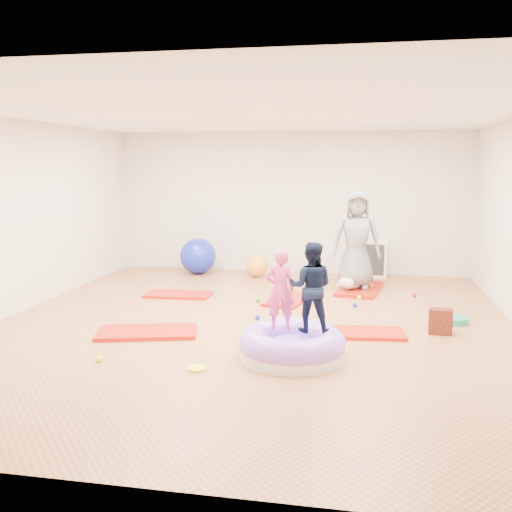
# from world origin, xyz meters

# --- Properties ---
(room) EXTENTS (7.01, 8.01, 2.81)m
(room) POSITION_xyz_m (0.00, 0.00, 1.40)
(room) COLOR #A27D47
(room) RESTS_ON ground
(gym_mat_front_left) EXTENTS (1.37, 0.93, 0.05)m
(gym_mat_front_left) POSITION_xyz_m (-1.24, -0.66, 0.03)
(gym_mat_front_left) COLOR #B80100
(gym_mat_front_left) RESTS_ON ground
(gym_mat_mid_left) EXTENTS (1.09, 0.58, 0.04)m
(gym_mat_mid_left) POSITION_xyz_m (-1.53, 1.48, 0.02)
(gym_mat_mid_left) COLOR #B80100
(gym_mat_mid_left) RESTS_ON ground
(gym_mat_center_back) EXTENTS (0.75, 1.16, 0.04)m
(gym_mat_center_back) POSITION_xyz_m (0.31, 1.47, 0.02)
(gym_mat_center_back) COLOR #B80100
(gym_mat_center_back) RESTS_ON ground
(gym_mat_right) EXTENTS (1.14, 0.65, 0.05)m
(gym_mat_right) POSITION_xyz_m (1.45, -0.17, 0.02)
(gym_mat_right) COLOR #B80100
(gym_mat_right) RESTS_ON ground
(gym_mat_rear_right) EXTENTS (0.87, 1.42, 0.06)m
(gym_mat_rear_right) POSITION_xyz_m (1.42, 2.46, 0.03)
(gym_mat_rear_right) COLOR #B80100
(gym_mat_rear_right) RESTS_ON ground
(inflatable_cushion) EXTENTS (1.19, 1.19, 0.38)m
(inflatable_cushion) POSITION_xyz_m (0.70, -1.23, 0.15)
(inflatable_cushion) COLOR silver
(inflatable_cushion) RESTS_ON ground
(child_pink) EXTENTS (0.38, 0.29, 0.92)m
(child_pink) POSITION_xyz_m (0.54, -1.13, 0.81)
(child_pink) COLOR #E8437F
(child_pink) RESTS_ON inflatable_cushion
(child_navy) EXTENTS (0.50, 0.40, 1.01)m
(child_navy) POSITION_xyz_m (0.89, -1.13, 0.85)
(child_navy) COLOR black
(child_navy) RESTS_ON inflatable_cushion
(adult_caregiver) EXTENTS (0.85, 0.58, 1.66)m
(adult_caregiver) POSITION_xyz_m (1.34, 2.42, 0.89)
(adult_caregiver) COLOR slate
(adult_caregiver) RESTS_ON gym_mat_rear_right
(infant) EXTENTS (0.37, 0.38, 0.22)m
(infant) POSITION_xyz_m (1.23, 2.24, 0.17)
(infant) COLOR #ABBFD2
(infant) RESTS_ON gym_mat_rear_right
(ball_pit_balls) EXTENTS (3.86, 3.93, 0.07)m
(ball_pit_balls) POSITION_xyz_m (0.82, 0.59, 0.04)
(ball_pit_balls) COLOR #F5F928
(ball_pit_balls) RESTS_ON ground
(exercise_ball_blue) EXTENTS (0.71, 0.71, 0.71)m
(exercise_ball_blue) POSITION_xyz_m (-1.76, 3.42, 0.36)
(exercise_ball_blue) COLOR #1524B9
(exercise_ball_blue) RESTS_ON ground
(exercise_ball_orange) EXTENTS (0.43, 0.43, 0.43)m
(exercise_ball_orange) POSITION_xyz_m (-0.56, 3.34, 0.22)
(exercise_ball_orange) COLOR orange
(exercise_ball_orange) RESTS_ON ground
(infant_play_gym) EXTENTS (0.64, 0.61, 0.49)m
(infant_play_gym) POSITION_xyz_m (1.33, 2.83, 0.33)
(infant_play_gym) COLOR white
(infant_play_gym) RESTS_ON ground
(cube_shelf) EXTENTS (0.70, 0.34, 0.70)m
(cube_shelf) POSITION_xyz_m (1.56, 3.79, 0.35)
(cube_shelf) COLOR white
(cube_shelf) RESTS_ON ground
(balance_disc) EXTENTS (0.38, 0.38, 0.08)m
(balance_disc) POSITION_xyz_m (2.71, 0.61, 0.04)
(balance_disc) COLOR #1B806F
(balance_disc) RESTS_ON ground
(backpack) EXTENTS (0.29, 0.18, 0.33)m
(backpack) POSITION_xyz_m (2.45, 0.05, 0.16)
(backpack) COLOR maroon
(backpack) RESTS_ON ground
(yellow_toy) EXTENTS (0.20, 0.20, 0.03)m
(yellow_toy) POSITION_xyz_m (-0.25, -1.79, 0.02)
(yellow_toy) COLOR #F5F928
(yellow_toy) RESTS_ON ground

